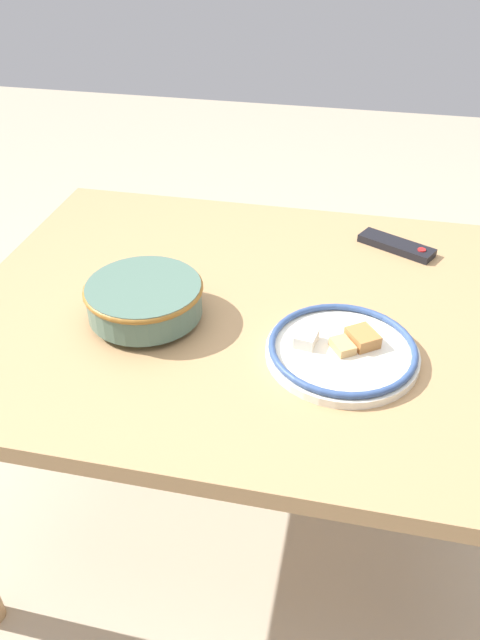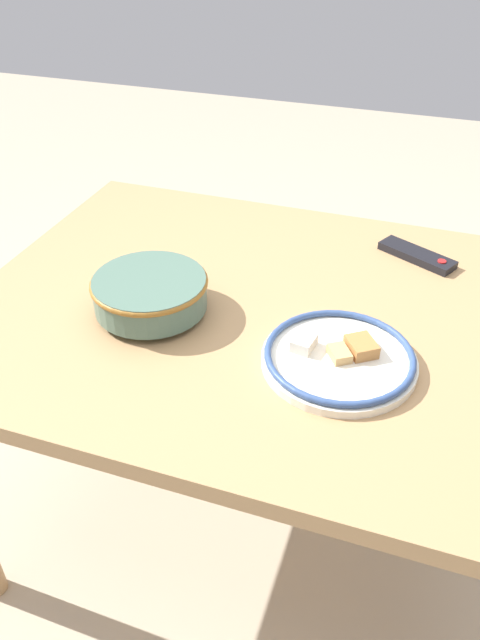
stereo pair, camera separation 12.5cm
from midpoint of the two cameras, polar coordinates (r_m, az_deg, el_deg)
The scene contains 5 objects.
ground_plane at distance 1.96m, azimuth 3.48°, elevation -17.59°, with size 8.00×8.00×0.00m, color #B7A88E.
dining_table at distance 1.47m, azimuth 4.43°, elevation -1.43°, with size 1.33×1.03×0.77m.
noodle_bowl at distance 1.37m, azimuth -5.66°, elevation 2.42°, with size 0.26×0.26×0.09m.
food_plate at distance 1.27m, azimuth 11.85°, elevation -3.48°, with size 0.31×0.31×0.05m.
tv_remote at distance 1.67m, azimuth 17.97°, elevation 5.59°, with size 0.20×0.14×0.02m.
Camera 2 is at (0.33, -1.12, 1.57)m, focal length 35.00 mm.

